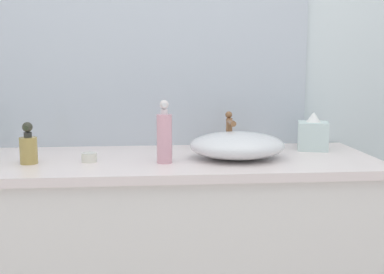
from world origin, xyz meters
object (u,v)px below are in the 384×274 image
at_px(soap_dispenser, 28,147).
at_px(candle_jar, 89,157).
at_px(sink_basin, 237,145).
at_px(tissue_box, 313,134).
at_px(lotion_bottle, 164,136).

xyz_separation_m(soap_dispenser, candle_jar, (0.21, 0.01, -0.04)).
distance_m(sink_basin, tissue_box, 0.37).
bearing_deg(lotion_bottle, soap_dispenser, 176.83).
relative_size(tissue_box, candle_jar, 2.82).
height_order(sink_basin, tissue_box, tissue_box).
bearing_deg(tissue_box, candle_jar, -168.83).
relative_size(lotion_bottle, candle_jar, 4.08).
distance_m(tissue_box, candle_jar, 0.89).
distance_m(soap_dispenser, candle_jar, 0.21).
xyz_separation_m(sink_basin, candle_jar, (-0.53, -0.02, -0.03)).
xyz_separation_m(sink_basin, lotion_bottle, (-0.27, -0.06, 0.05)).
xyz_separation_m(lotion_bottle, tissue_box, (0.61, 0.21, -0.03)).
relative_size(soap_dispenser, tissue_box, 0.96).
bearing_deg(candle_jar, tissue_box, 11.17).
height_order(tissue_box, candle_jar, tissue_box).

